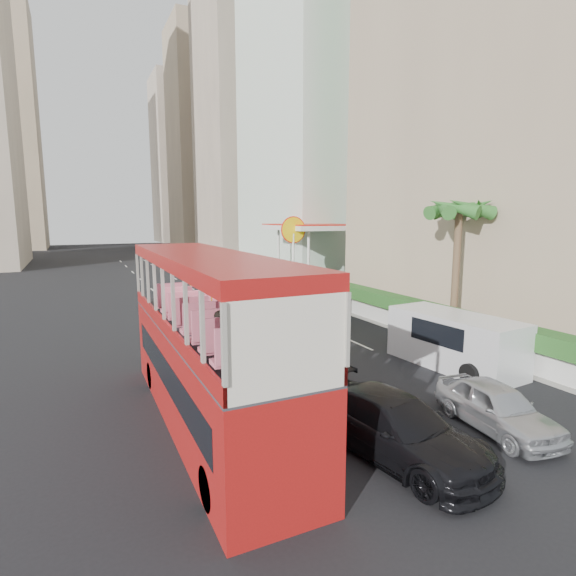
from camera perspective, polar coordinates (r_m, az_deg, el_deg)
ground_plane at (r=16.75m, az=10.84°, el=-12.49°), size 200.00×200.00×0.00m
double_decker_bus at (r=13.41m, az=-10.11°, el=-6.53°), size 2.50×11.00×5.06m
car_silver_lane_a at (r=20.53m, az=-2.44°, el=-8.27°), size 2.14×4.76×1.52m
car_silver_lane_b at (r=14.92m, az=24.80°, el=-15.97°), size 2.14×4.22×1.38m
car_black at (r=12.68m, az=13.30°, el=-19.94°), size 3.09×5.70×1.57m
van_asset at (r=30.27m, az=-4.45°, el=-2.66°), size 2.27×4.52×1.23m
minibus_near at (r=26.85m, az=-1.24°, el=-0.81°), size 2.59×6.97×3.05m
minibus_far at (r=31.40m, az=0.11°, el=0.10°), size 1.95×5.65×2.50m
panel_van_near at (r=19.67m, az=20.37°, el=-6.29°), size 2.62×5.63×2.19m
panel_van_far at (r=39.64m, az=-5.89°, el=1.66°), size 2.53×5.54×2.16m
sidewalk at (r=42.17m, az=0.60°, el=0.79°), size 6.00×120.00×0.18m
kerb_wall at (r=31.19m, az=4.87°, el=-1.04°), size 0.30×44.00×1.00m
hedge at (r=31.06m, az=4.89°, el=0.50°), size 1.10×44.00×0.70m
palm_tree at (r=23.95m, az=20.53°, el=1.92°), size 0.36×0.36×6.40m
shell_station at (r=40.57m, az=3.12°, el=4.24°), size 6.50×8.00×5.50m
tower_stripe at (r=58.61m, az=5.41°, el=31.94°), size 16.00×18.00×58.00m
tower_mid at (r=77.95m, az=-4.51°, el=22.98°), size 16.00×16.00×50.00m
tower_far_a at (r=99.38m, az=-10.29°, el=18.04°), size 14.00×14.00×44.00m
tower_far_b at (r=120.24m, az=-13.13°, el=15.38°), size 14.00×14.00×40.00m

